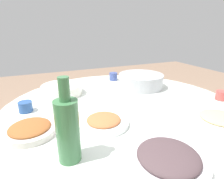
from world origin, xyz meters
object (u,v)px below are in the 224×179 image
soup_bowl (62,90)px  green_bottle (68,129)px  tea_cup_near (221,95)px  round_dining_table (122,124)px  dish_noodles (219,119)px  tea_cup_side (26,107)px  tea_cup_far (113,76)px  rice_bowl (141,80)px  dish_eggplant (168,158)px  dish_stirfry (30,129)px  dish_tofu_braise (104,121)px

soup_bowl → green_bottle: bearing=83.7°
soup_bowl → tea_cup_near: 0.93m
round_dining_table → dish_noodles: (-0.30, 0.33, 0.13)m
round_dining_table → green_bottle: green_bottle is taller
dish_noodles → soup_bowl: bearing=-47.4°
tea_cup_side → tea_cup_far: bearing=-151.1°
rice_bowl → tea_cup_near: rice_bowl is taller
rice_bowl → tea_cup_side: rice_bowl is taller
dish_noodles → tea_cup_side: bearing=-29.9°
dish_eggplant → tea_cup_side: same height
tea_cup_far → rice_bowl: bearing=114.6°
dish_eggplant → tea_cup_far: size_ratio=3.87×
dish_noodles → tea_cup_near: bearing=-144.1°
tea_cup_far → tea_cup_side: size_ratio=0.96×
round_dining_table → tea_cup_far: size_ratio=19.98×
dish_noodles → dish_stirfry: dish_stirfry is taller
soup_bowl → tea_cup_far: 0.44m
round_dining_table → tea_cup_far: tea_cup_far is taller
round_dining_table → soup_bowl: (0.27, -0.29, 0.15)m
dish_stirfry → dish_tofu_braise: size_ratio=0.94×
tea_cup_far → tea_cup_near: bearing=123.6°
green_bottle → tea_cup_far: (-0.48, -0.76, -0.08)m
rice_bowl → dish_stirfry: rice_bowl is taller
green_bottle → round_dining_table: bearing=-137.1°
dish_stirfry → tea_cup_far: 0.81m
round_dining_table → dish_stirfry: bearing=13.6°
dish_tofu_braise → green_bottle: bearing=42.1°
dish_stirfry → dish_tofu_braise: (-0.29, 0.05, -0.00)m
soup_bowl → dish_eggplant: 0.77m
dish_eggplant → green_bottle: green_bottle is taller
dish_noodles → tea_cup_far: size_ratio=3.70×
dish_noodles → tea_cup_side: tea_cup_side is taller
round_dining_table → tea_cup_side: size_ratio=19.23×
soup_bowl → tea_cup_side: (0.20, 0.18, -0.00)m
round_dining_table → soup_bowl: soup_bowl is taller
dish_stirfry → dish_tofu_braise: dish_stirfry is taller
rice_bowl → dish_tofu_braise: 0.56m
soup_bowl → dish_noodles: (-0.57, 0.62, -0.01)m
tea_cup_near → green_bottle: bearing=9.9°
dish_tofu_braise → tea_cup_near: bearing=-180.0°
round_dining_table → soup_bowl: 0.42m
dish_stirfry → tea_cup_side: size_ratio=3.09×
round_dining_table → dish_tofu_braise: 0.26m
dish_noodles → dish_tofu_braise: 0.50m
dish_eggplant → tea_cup_far: tea_cup_far is taller
round_dining_table → dish_eggplant: size_ratio=5.17×
rice_bowl → round_dining_table: bearing=41.7°
rice_bowl → green_bottle: (0.58, 0.53, 0.06)m
round_dining_table → dish_stirfry: dish_stirfry is taller
soup_bowl → green_bottle: 0.61m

